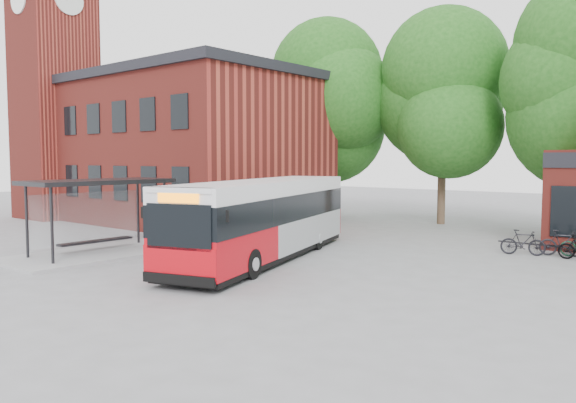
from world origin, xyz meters
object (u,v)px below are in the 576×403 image
Objects in this scene: bicycle_1 at (523,242)px; bus_shelter at (100,217)px; bicycle_3 at (563,243)px; city_bus at (265,220)px.

bus_shelter is at bearing 113.88° from bicycle_1.
bus_shelter is 16.08m from bicycle_1.
bus_shelter reaches higher than bicycle_1.
bicycle_3 is at bearing -76.59° from bicycle_1.
city_bus reaches higher than bicycle_1.
bicycle_3 reaches higher than bicycle_1.
bus_shelter is 4.34× the size of bicycle_1.
bicycle_1 is at bearing 39.70° from bus_shelter.
bicycle_3 is (13.58, 10.94, -0.96)m from bus_shelter.
bus_shelter is at bearing -165.72° from city_bus.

